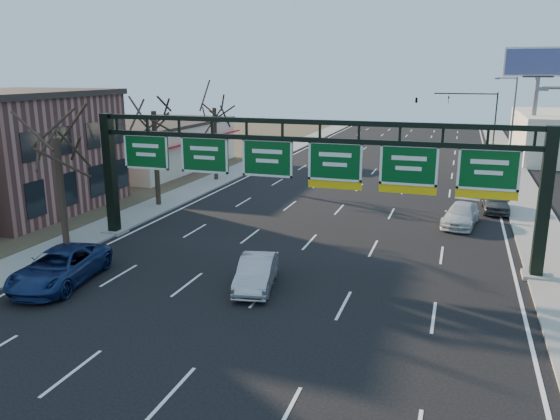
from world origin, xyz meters
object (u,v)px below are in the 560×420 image
(sign_gantry, at_px, (304,169))
(car_blue_suv, at_px, (60,267))
(car_white_wagon, at_px, (461,215))
(car_silver_sedan, at_px, (256,273))

(sign_gantry, bearing_deg, car_blue_suv, -140.78)
(car_blue_suv, relative_size, car_white_wagon, 1.24)
(sign_gantry, distance_m, car_white_wagon, 12.35)
(car_blue_suv, bearing_deg, car_silver_sedan, 7.00)
(car_blue_suv, height_order, car_silver_sedan, car_blue_suv)
(car_silver_sedan, bearing_deg, sign_gantry, 71.46)
(sign_gantry, relative_size, car_silver_sedan, 5.71)
(sign_gantry, height_order, car_silver_sedan, sign_gantry)
(sign_gantry, relative_size, car_white_wagon, 5.27)
(sign_gantry, distance_m, car_blue_suv, 12.77)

